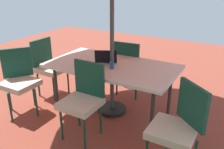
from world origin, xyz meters
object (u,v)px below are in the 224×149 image
object	(u,v)px
chair_northwest	(178,124)
chair_north	(83,97)
cup	(112,65)
dining_table	(112,68)
chair_northeast	(19,78)
chair_south	(129,65)
laptop	(106,60)
chair_east	(49,65)

from	to	relation	value
chair_northwest	chair_north	bearing A→B (deg)	-139.96
chair_north	cup	size ratio (longest dim) A/B	8.91
dining_table	chair_north	world-z (taller)	chair_north
chair_northeast	cup	world-z (taller)	chair_northeast
chair_south	cup	xyz separation A→B (m)	(-0.11, 0.79, 0.27)
dining_table	laptop	world-z (taller)	laptop
dining_table	cup	xyz separation A→B (m)	(-0.08, 0.14, 0.11)
dining_table	cup	size ratio (longest dim) A/B	17.02
chair_northwest	cup	world-z (taller)	chair_northwest
chair_northeast	chair_north	size ratio (longest dim) A/B	1.00
dining_table	chair_northwest	xyz separation A→B (m)	(-1.19, 0.71, -0.16)
chair_east	laptop	xyz separation A→B (m)	(-1.12, -0.05, 0.26)
chair_northeast	chair_east	bearing A→B (deg)	41.32
chair_northwest	chair_northeast	xyz separation A→B (m)	(2.39, -0.02, 0.00)
chair_south	chair_north	xyz separation A→B (m)	(-0.01, 1.35, 0.00)
chair_east	cup	distance (m)	1.36
chair_south	chair_north	size ratio (longest dim) A/B	1.00
chair_east	chair_northeast	world-z (taller)	same
chair_south	laptop	distance (m)	0.67
chair_northeast	chair_northwest	bearing A→B (deg)	-52.90
laptop	chair_south	bearing A→B (deg)	-125.91
chair_east	chair_northwest	distance (m)	2.53
cup	laptop	bearing A→B (deg)	-41.79
chair_east	cup	world-z (taller)	chair_east
chair_south	chair_northeast	distance (m)	1.78
chair_northeast	chair_north	xyz separation A→B (m)	(-1.18, 0.01, 0.00)
chair_south	chair_northwest	xyz separation A→B (m)	(-1.22, 1.36, 0.00)
chair_northwest	laptop	xyz separation A→B (m)	(1.31, -0.75, 0.26)
chair_northwest	cup	bearing A→B (deg)	-166.53
chair_north	chair_northeast	bearing A→B (deg)	179.94
dining_table	chair_northeast	xyz separation A→B (m)	(1.20, 0.69, -0.16)
cup	chair_northwest	bearing A→B (deg)	152.89
dining_table	cup	distance (m)	0.20
chair_south	laptop	bearing A→B (deg)	77.61
chair_south	chair_northeast	xyz separation A→B (m)	(1.17, 1.34, 0.00)
dining_table	chair_south	xyz separation A→B (m)	(0.03, -0.65, -0.16)
chair_north	cup	world-z (taller)	chair_north
cup	chair_south	bearing A→B (deg)	-82.07
chair_northwest	cup	size ratio (longest dim) A/B	8.91
chair_south	laptop	world-z (taller)	laptop
chair_northwest	chair_east	bearing A→B (deg)	-155.48
chair_south	chair_north	bearing A→B (deg)	86.74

